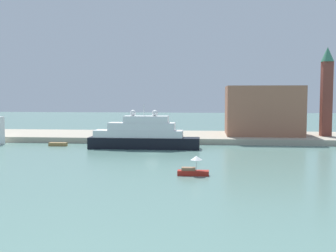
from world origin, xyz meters
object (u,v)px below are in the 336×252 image
Objects in this scene: parked_car at (101,133)px; small_motorboat at (193,169)px; work_barge at (58,144)px; harbor_building at (263,110)px; bell_tower at (327,88)px; person_figure at (125,132)px; mooring_bollard at (179,137)px; large_yacht at (143,136)px.

small_motorboat is at bearing -59.65° from parked_car.
work_barge is 55.09m from harbor_building.
work_barge is at bearing -166.62° from bell_tower.
small_motorboat is 51.51m from person_figure.
small_motorboat is at bearing -82.78° from mooring_bollard.
harbor_building reaches higher than large_yacht.
work_barge is 2.37× the size of person_figure.
work_barge is at bearing -134.24° from person_figure.
bell_tower is (67.29, 16.01, 13.74)m from work_barge.
work_barge is 6.96× the size of mooring_bollard.
person_figure is (13.61, 13.98, 1.89)m from work_barge.
bell_tower reaches higher than large_yacht.
parked_car is (-59.48, -4.60, -12.11)m from bell_tower.
harbor_building is at bearing 20.12° from work_barge.
person_figure reaches higher than small_motorboat.
large_yacht reaches higher than mooring_bollard.
small_motorboat is 0.24× the size of harbor_building.
bell_tower is at bearing 14.03° from mooring_bollard.
work_barge is 0.18× the size of bell_tower.
large_yacht is 5.32× the size of small_motorboat.
work_barge is at bearing -159.88° from harbor_building.
large_yacht is 1.28× the size of harbor_building.
work_barge is 0.21× the size of harbor_building.
harbor_building is 11.04× the size of person_figure.
work_barge is 0.96× the size of parked_car.
parked_car is at bearing 133.45° from large_yacht.
harbor_building is at bearing 170.28° from bell_tower.
person_figure is (-7.60, 16.73, -0.69)m from large_yacht.
large_yacht is 41.41× the size of mooring_bollard.
bell_tower is at bearing -9.72° from harbor_building.
harbor_building is 32.42× the size of mooring_bollard.
parked_car reaches higher than mooring_bollard.
parked_car is at bearing -175.58° from bell_tower.
mooring_bollard is at bearing 12.51° from work_barge.
parked_car is at bearing 166.75° from mooring_bollard.
large_yacht is 19.52m from parked_car.
small_motorboat is 0.21× the size of bell_tower.
work_barge is at bearing -124.38° from parked_car.
bell_tower is 41.41m from mooring_bollard.
harbor_building is 38.35m from person_figure.
bell_tower is at bearing 22.15° from large_yacht.
small_motorboat is (12.77, -30.57, -1.97)m from large_yacht.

